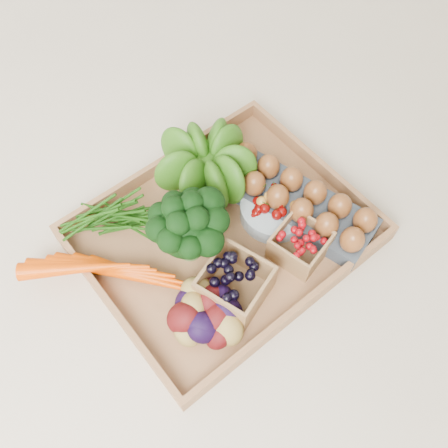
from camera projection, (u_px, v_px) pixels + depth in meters
ground at (224, 238)px, 1.05m from camera, size 4.00×4.00×0.00m
tray at (224, 237)px, 1.04m from camera, size 0.55×0.45×0.01m
carrots at (115, 269)px, 0.97m from camera, size 0.24×0.17×0.06m
lettuce at (207, 163)px, 1.04m from camera, size 0.14×0.14×0.14m
broccoli at (188, 236)px, 0.97m from camera, size 0.16×0.16×0.12m
cherry_bowl at (275, 210)px, 1.05m from camera, size 0.15×0.15×0.04m
egg_carton at (294, 204)px, 1.05m from camera, size 0.21×0.36×0.04m
potatoes at (206, 311)px, 0.91m from camera, size 0.16×0.16×0.09m
punnet_blackberry at (235, 284)px, 0.94m from camera, size 0.15×0.15×0.08m
punnet_raspberry at (300, 245)px, 0.99m from camera, size 0.12×0.12×0.07m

